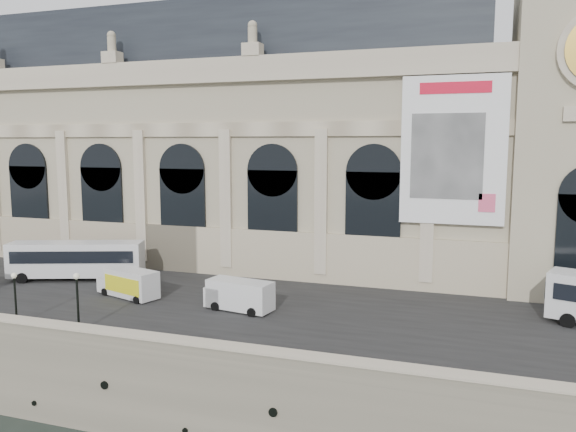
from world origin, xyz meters
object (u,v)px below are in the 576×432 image
bus_left (76,259)px  lamp_left (15,299)px  box_truck (129,283)px  van_c (236,295)px  lamp_right (78,303)px

bus_left → lamp_left: bearing=-68.9°
bus_left → box_truck: size_ratio=1.98×
van_c → lamp_right: bearing=-134.7°
box_truck → lamp_left: lamp_left is taller
van_c → box_truck: size_ratio=0.89×
box_truck → lamp_right: lamp_right is taller
van_c → lamp_left: (-14.26, -8.74, 0.71)m
bus_left → lamp_right: (10.66, -12.98, 0.04)m
lamp_left → lamp_right: (5.64, 0.03, 0.20)m
bus_left → lamp_right: 16.80m
lamp_left → van_c: bearing=31.5°
lamp_right → van_c: bearing=45.3°
lamp_left → lamp_right: size_ratio=0.91×
van_c → lamp_left: size_ratio=1.47×
lamp_left → lamp_right: bearing=0.3°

